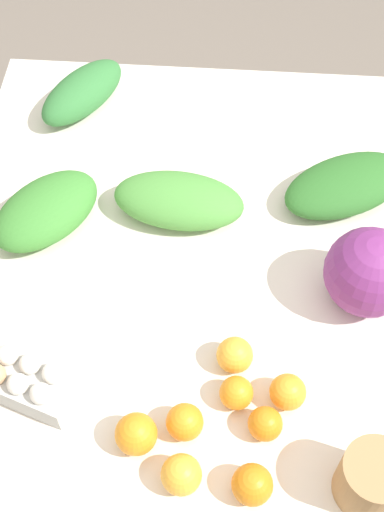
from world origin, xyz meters
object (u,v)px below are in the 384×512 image
object	(u,v)px
orange_3	(235,355)
orange_4	(181,475)
greens_bunch_dandelion	(46,211)
paper_bag	(371,479)
orange_1	(136,434)
orange_2	(265,424)
orange_6	(288,392)
greens_bunch_kale	(179,200)
greens_bunch_scallion	(346,185)
cabbage_purple	(370,272)
egg_carton	(5,371)
orange_5	(252,485)
orange_0	(185,422)
orange_7	(236,393)
greens_bunch_chard	(82,92)

from	to	relation	value
orange_3	orange_4	xyz separation A→B (m)	(-0.24, 0.08, 0.00)
greens_bunch_dandelion	paper_bag	bearing A→B (deg)	-129.22
orange_1	orange_2	distance (m)	0.24
paper_bag	orange_6	xyz separation A→B (m)	(0.16, 0.14, -0.02)
greens_bunch_kale	greens_bunch_dandelion	world-z (taller)	greens_bunch_dandelion
greens_bunch_scallion	orange_2	xyz separation A→B (m)	(-0.58, 0.18, -0.01)
greens_bunch_scallion	orange_4	bearing A→B (deg)	154.86
orange_2	cabbage_purple	bearing A→B (deg)	-32.82
cabbage_purple	orange_1	world-z (taller)	cabbage_purple
egg_carton	orange_1	distance (m)	0.28
greens_bunch_scallion	greens_bunch_kale	distance (m)	0.38
greens_bunch_scallion	orange_5	distance (m)	0.72
paper_bag	orange_1	bearing A→B (deg)	82.06
orange_2	orange_6	size ratio (longest dim) A/B	0.93
paper_bag	orange_0	size ratio (longest dim) A/B	1.68
greens_bunch_kale	orange_1	world-z (taller)	greens_bunch_kale
orange_5	orange_7	size ratio (longest dim) A/B	1.14
paper_bag	orange_3	world-z (taller)	paper_bag
orange_6	greens_bunch_chard	bearing A→B (deg)	33.69
greens_bunch_chard	paper_bag	bearing A→B (deg)	-144.96
orange_3	greens_bunch_kale	bearing A→B (deg)	20.75
orange_1	paper_bag	bearing A→B (deg)	-97.94
orange_3	orange_5	size ratio (longest dim) A/B	0.97
egg_carton	greens_bunch_kale	distance (m)	0.53
greens_bunch_chard	greens_bunch_dandelion	xyz separation A→B (m)	(-0.38, 0.02, 0.00)
orange_0	orange_2	size ratio (longest dim) A/B	1.08
paper_bag	orange_7	bearing A→B (deg)	56.90
cabbage_purple	orange_1	bearing A→B (deg)	128.80
egg_carton	orange_0	world-z (taller)	egg_carton
orange_4	orange_5	xyz separation A→B (m)	(-0.01, -0.12, 0.00)
greens_bunch_scallion	orange_1	distance (m)	0.74
orange_5	paper_bag	bearing A→B (deg)	-85.01
orange_5	orange_6	xyz separation A→B (m)	(0.18, -0.06, -0.00)
orange_2	orange_7	world-z (taller)	same
orange_1	orange_3	distance (m)	0.24
orange_1	orange_5	size ratio (longest dim) A/B	1.06
paper_bag	orange_2	distance (m)	0.21
orange_5	orange_1	bearing A→B (deg)	70.41
egg_carton	orange_0	bearing A→B (deg)	-173.01
egg_carton	orange_6	world-z (taller)	egg_carton
orange_0	paper_bag	bearing A→B (deg)	-105.06
orange_4	greens_bunch_kale	bearing A→B (deg)	5.15
orange_2	orange_6	world-z (taller)	orange_6
greens_bunch_chard	orange_0	xyz separation A→B (m)	(-0.84, -0.32, -0.01)
greens_bunch_scallion	orange_1	size ratio (longest dim) A/B	3.90
orange_4	orange_1	bearing A→B (deg)	52.62
greens_bunch_scallion	orange_0	xyz separation A→B (m)	(-0.59, 0.32, -0.00)
greens_bunch_kale	greens_bunch_scallion	bearing A→B (deg)	-78.44
greens_bunch_dandelion	orange_5	size ratio (longest dim) A/B	3.56
greens_bunch_kale	orange_2	xyz separation A→B (m)	(-0.50, -0.20, -0.01)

